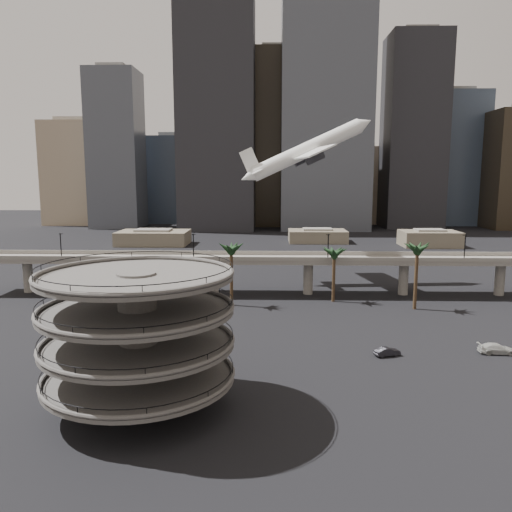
{
  "coord_description": "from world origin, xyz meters",
  "views": [
    {
      "loc": [
        2.11,
        -58.85,
        26.89
      ],
      "look_at": [
        -0.35,
        28.0,
        13.16
      ],
      "focal_mm": 35.0,
      "sensor_mm": 36.0,
      "label": 1
    }
  ],
  "objects_px": {
    "parking_ramp": "(138,327)",
    "car_c": "(497,349)",
    "car_b": "(387,352)",
    "car_a": "(198,345)",
    "airborne_jet": "(306,151)",
    "overpass": "(261,263)"
  },
  "relations": [
    {
      "from": "overpass",
      "to": "car_a",
      "type": "height_order",
      "value": "overpass"
    },
    {
      "from": "airborne_jet",
      "to": "car_c",
      "type": "bearing_deg",
      "value": -76.01
    },
    {
      "from": "overpass",
      "to": "airborne_jet",
      "type": "bearing_deg",
      "value": 54.75
    },
    {
      "from": "parking_ramp",
      "to": "car_c",
      "type": "relative_size",
      "value": 4.06
    },
    {
      "from": "car_b",
      "to": "parking_ramp",
      "type": "bearing_deg",
      "value": 100.26
    },
    {
      "from": "parking_ramp",
      "to": "overpass",
      "type": "relative_size",
      "value": 0.17
    },
    {
      "from": "car_c",
      "to": "car_b",
      "type": "bearing_deg",
      "value": 97.88
    },
    {
      "from": "car_a",
      "to": "car_c",
      "type": "bearing_deg",
      "value": -67.53
    },
    {
      "from": "overpass",
      "to": "parking_ramp",
      "type": "bearing_deg",
      "value": -102.43
    },
    {
      "from": "parking_ramp",
      "to": "car_c",
      "type": "xyz_separation_m",
      "value": [
        50.12,
        19.77,
        -9.04
      ]
    },
    {
      "from": "parking_ramp",
      "to": "airborne_jet",
      "type": "xyz_separation_m",
      "value": [
        24.29,
        74.98,
        23.74
      ]
    },
    {
      "from": "car_a",
      "to": "airborne_jet",
      "type": "bearing_deg",
      "value": 2.53
    },
    {
      "from": "airborne_jet",
      "to": "car_c",
      "type": "height_order",
      "value": "airborne_jet"
    },
    {
      "from": "overpass",
      "to": "airborne_jet",
      "type": "relative_size",
      "value": 3.67
    },
    {
      "from": "airborne_jet",
      "to": "car_a",
      "type": "relative_size",
      "value": 7.55
    },
    {
      "from": "airborne_jet",
      "to": "car_b",
      "type": "height_order",
      "value": "airborne_jet"
    },
    {
      "from": "airborne_jet",
      "to": "car_b",
      "type": "distance_m",
      "value": 66.13
    },
    {
      "from": "car_c",
      "to": "airborne_jet",
      "type": "bearing_deg",
      "value": 28.02
    },
    {
      "from": "parking_ramp",
      "to": "airborne_jet",
      "type": "relative_size",
      "value": 0.63
    },
    {
      "from": "overpass",
      "to": "car_a",
      "type": "distance_m",
      "value": 40.36
    },
    {
      "from": "car_c",
      "to": "overpass",
      "type": "bearing_deg",
      "value": 46.37
    },
    {
      "from": "parking_ramp",
      "to": "car_a",
      "type": "relative_size",
      "value": 4.73
    }
  ]
}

